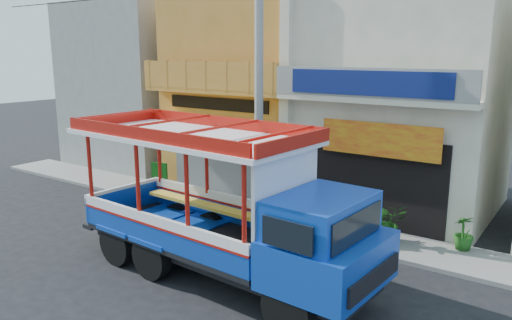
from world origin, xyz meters
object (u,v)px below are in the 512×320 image
at_px(songthaew_truck, 239,212).
at_px(green_sign, 160,178).
at_px(potted_plant_c, 464,233).
at_px(utility_pole, 263,65).
at_px(potted_plant_b, 374,229).
at_px(potted_plant_a, 387,222).

relative_size(songthaew_truck, green_sign, 7.82).
xyz_separation_m(songthaew_truck, potted_plant_c, (3.88, 5.00, -1.21)).
bearing_deg(utility_pole, potted_plant_c, 13.23).
xyz_separation_m(utility_pole, songthaew_truck, (1.82, -3.66, -3.22)).
bearing_deg(green_sign, songthaew_truck, -32.19).
distance_m(green_sign, potted_plant_b, 9.18).
bearing_deg(utility_pole, songthaew_truck, -63.55).
relative_size(green_sign, potted_plant_c, 1.10).
bearing_deg(utility_pole, potted_plant_a, 11.70).
xyz_separation_m(utility_pole, potted_plant_b, (3.59, 0.21, -4.42)).
distance_m(songthaew_truck, potted_plant_c, 6.45).
height_order(songthaew_truck, potted_plant_a, songthaew_truck).
bearing_deg(potted_plant_a, green_sign, 140.75).
bearing_deg(songthaew_truck, potted_plant_a, 66.38).
height_order(potted_plant_a, potted_plant_b, potted_plant_a).
bearing_deg(green_sign, potted_plant_a, -1.26).
distance_m(utility_pole, green_sign, 7.20).
height_order(utility_pole, green_sign, utility_pole).
distance_m(potted_plant_b, potted_plant_c, 2.40).
distance_m(potted_plant_a, potted_plant_c, 2.02).
bearing_deg(green_sign, potted_plant_b, -4.86).
xyz_separation_m(songthaew_truck, green_sign, (-7.38, 4.65, -1.25)).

